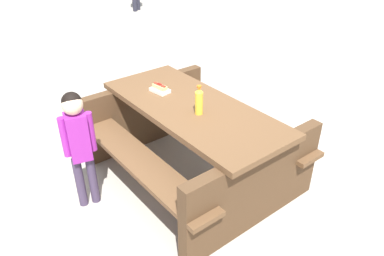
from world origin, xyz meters
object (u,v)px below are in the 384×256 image
at_px(picnic_table, 192,136).
at_px(hotdog_tray, 160,89).
at_px(soda_bottle, 199,101).
at_px(child_in_coat, 78,137).

xyz_separation_m(picnic_table, hotdog_tray, (0.37, 0.15, 0.34)).
xyz_separation_m(soda_bottle, child_in_coat, (0.18, 0.95, -0.20)).
height_order(hotdog_tray, child_in_coat, child_in_coat).
bearing_deg(picnic_table, child_in_coat, 88.27).
bearing_deg(hotdog_tray, soda_bottle, -164.69).
distance_m(picnic_table, child_in_coat, 0.99).
relative_size(picnic_table, child_in_coat, 1.99).
xyz_separation_m(picnic_table, soda_bottle, (-0.15, 0.01, 0.42)).
distance_m(picnic_table, soda_bottle, 0.45).
relative_size(soda_bottle, child_in_coat, 0.24).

